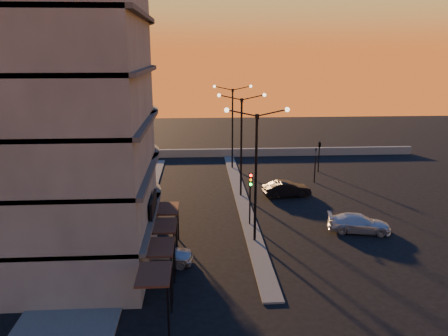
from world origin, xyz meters
TOP-DOWN VIEW (x-y plane):
  - ground at (0.00, 0.00)m, footprint 120.00×120.00m
  - sidewalk_west at (-10.50, 4.00)m, footprint 5.00×40.00m
  - median at (0.00, 10.00)m, footprint 1.20×36.00m
  - parapet at (2.00, 26.00)m, footprint 44.00×0.50m
  - building at (-14.00, 0.03)m, footprint 14.35×17.08m
  - streetlamp_near at (0.00, 0.00)m, footprint 4.32×0.32m
  - streetlamp_mid at (0.00, 10.00)m, footprint 4.32×0.32m
  - streetlamp_far at (0.00, 20.00)m, footprint 4.32×0.32m
  - traffic_light_main at (0.00, 2.87)m, footprint 0.28×0.44m
  - signal_east_a at (8.00, 14.00)m, footprint 0.13×0.16m
  - signal_east_b at (9.50, 18.00)m, footprint 0.42×1.99m
  - car_hatchback at (-6.50, -3.09)m, footprint 4.42×1.91m
  - car_sedan at (4.24, 9.72)m, footprint 4.56×2.12m
  - car_wagon at (8.00, 1.25)m, footprint 4.86×2.72m

SIDE VIEW (x-z plane):
  - ground at x=0.00m, z-range 0.00..0.00m
  - sidewalk_west at x=-10.50m, z-range 0.00..0.12m
  - median at x=0.00m, z-range 0.00..0.12m
  - parapet at x=2.00m, z-range 0.00..1.00m
  - car_wagon at x=8.00m, z-range 0.00..1.33m
  - car_sedan at x=4.24m, z-range 0.00..1.45m
  - car_hatchback at x=-6.50m, z-range 0.00..1.48m
  - signal_east_a at x=8.00m, z-range 0.13..3.73m
  - traffic_light_main at x=0.00m, z-range 0.76..5.01m
  - signal_east_b at x=9.50m, z-range 1.30..4.90m
  - streetlamp_near at x=0.00m, z-range 0.84..10.35m
  - streetlamp_mid at x=0.00m, z-range 0.84..10.35m
  - streetlamp_far at x=0.00m, z-range 0.84..10.35m
  - building at x=-14.00m, z-range -0.59..24.41m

